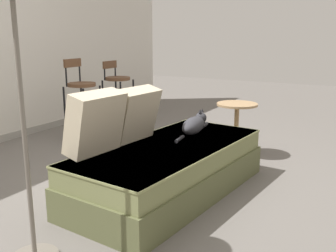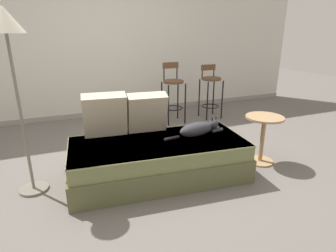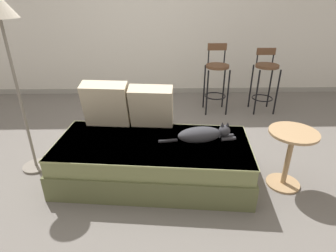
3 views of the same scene
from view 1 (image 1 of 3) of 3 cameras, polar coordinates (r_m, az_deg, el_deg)
name	(u,v)px [view 1 (image 1 of 3)]	position (r m, az deg, el deg)	size (l,w,h in m)	color
ground_plane	(131,184)	(3.58, -5.42, -8.41)	(16.00, 16.00, 0.00)	#66605B
couch	(170,169)	(3.31, 0.25, -6.25)	(1.95, 1.03, 0.42)	brown
throw_pillow_corner	(95,123)	(3.00, -10.49, 0.47)	(0.49, 0.31, 0.49)	beige
throw_pillow_middle	(135,114)	(3.34, -4.80, 1.74)	(0.46, 0.31, 0.46)	beige
cat	(194,125)	(3.64, 3.86, 0.20)	(0.75, 0.23, 0.19)	#333338
bar_stool_near_window	(81,95)	(4.94, -12.47, 4.37)	(0.34, 0.34, 1.02)	black
bar_stool_by_doorway	(117,89)	(5.51, -7.37, 5.33)	(0.34, 0.34, 0.95)	black
side_table	(236,122)	(4.34, 9.91, 0.60)	(0.44, 0.44, 0.58)	tan
floor_lamp	(13,5)	(2.27, -21.58, 16.02)	(0.32, 0.32, 1.74)	slate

